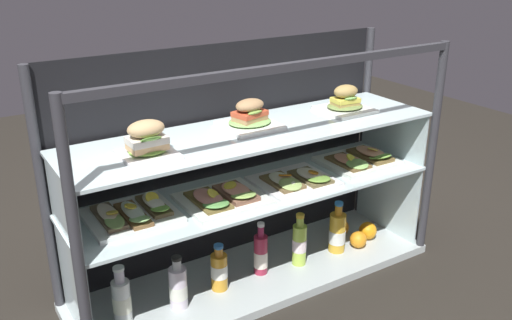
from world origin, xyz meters
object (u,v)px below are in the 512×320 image
at_px(plated_roll_sandwich_far_right, 250,118).
at_px(orange_fruit_beside_bottles, 368,231).
at_px(open_sandwich_tray_center, 223,197).
at_px(juice_bottle_front_left_end, 261,254).
at_px(plated_roll_sandwich_left_of_center, 147,142).
at_px(plated_roll_sandwich_center, 345,103).
at_px(juice_bottle_front_right_end, 299,243).
at_px(juice_bottle_back_left, 337,232).
at_px(orange_fruit_rolled_forward, 358,240).
at_px(juice_bottle_back_right, 178,287).
at_px(open_sandwich_tray_mid_right, 296,180).
at_px(juice_bottle_near_post, 219,270).
at_px(juice_bottle_front_middle, 122,300).
at_px(open_sandwich_tray_right_of_center, 360,159).
at_px(orange_fruit_near_left_post, 340,227).
at_px(open_sandwich_tray_left_of_center, 132,214).

xyz_separation_m(plated_roll_sandwich_far_right, orange_fruit_beside_bottles, (0.59, -0.07, -0.62)).
relative_size(open_sandwich_tray_center, juice_bottle_front_left_end, 1.33).
distance_m(plated_roll_sandwich_left_of_center, plated_roll_sandwich_center, 0.89).
bearing_deg(juice_bottle_front_right_end, plated_roll_sandwich_center, 11.97).
bearing_deg(orange_fruit_beside_bottles, juice_bottle_front_right_end, -179.55).
bearing_deg(juice_bottle_front_left_end, juice_bottle_back_left, -4.41).
bearing_deg(orange_fruit_rolled_forward, plated_roll_sandwich_center, 120.17).
xyz_separation_m(open_sandwich_tray_center, juice_bottle_back_left, (0.56, -0.01, -0.31)).
relative_size(plated_roll_sandwich_center, orange_fruit_beside_bottles, 2.45).
xyz_separation_m(juice_bottle_back_right, orange_fruit_rolled_forward, (0.86, -0.03, -0.05)).
relative_size(open_sandwich_tray_mid_right, orange_fruit_rolled_forward, 4.07).
bearing_deg(juice_bottle_near_post, plated_roll_sandwich_left_of_center, -176.20).
bearing_deg(juice_bottle_near_post, plated_roll_sandwich_far_right, 17.25).
bearing_deg(juice_bottle_front_middle, plated_roll_sandwich_left_of_center, -11.29).
height_order(plated_roll_sandwich_center, open_sandwich_tray_right_of_center, plated_roll_sandwich_center).
xyz_separation_m(plated_roll_sandwich_far_right, open_sandwich_tray_right_of_center, (0.53, -0.05, -0.26)).
bearing_deg(orange_fruit_beside_bottles, juice_bottle_near_post, 178.88).
bearing_deg(open_sandwich_tray_right_of_center, orange_fruit_rolled_forward, -117.24).
relative_size(orange_fruit_beside_bottles, orange_fruit_near_left_post, 0.98).
relative_size(open_sandwich_tray_center, juice_bottle_front_middle, 1.36).
bearing_deg(juice_bottle_front_middle, open_sandwich_tray_left_of_center, 21.65).
relative_size(juice_bottle_front_middle, juice_bottle_front_left_end, 0.97).
bearing_deg(open_sandwich_tray_center, orange_fruit_near_left_post, 7.88).
bearing_deg(orange_fruit_rolled_forward, open_sandwich_tray_center, 176.81).
height_order(open_sandwich_tray_left_of_center, juice_bottle_front_right_end, open_sandwich_tray_left_of_center).
height_order(open_sandwich_tray_right_of_center, juice_bottle_back_right, open_sandwich_tray_right_of_center).
relative_size(plated_roll_sandwich_far_right, juice_bottle_front_middle, 0.91).
xyz_separation_m(open_sandwich_tray_left_of_center, juice_bottle_front_left_end, (0.51, -0.03, -0.31)).
bearing_deg(juice_bottle_back_right, orange_fruit_beside_bottles, 0.53).
bearing_deg(open_sandwich_tray_right_of_center, plated_roll_sandwich_center, 159.36).
xyz_separation_m(plated_roll_sandwich_center, orange_fruit_near_left_post, (0.05, 0.04, -0.61)).
height_order(open_sandwich_tray_center, orange_fruit_beside_bottles, open_sandwich_tray_center).
bearing_deg(juice_bottle_back_left, orange_fruit_beside_bottles, 1.58).
bearing_deg(juice_bottle_near_post, orange_fruit_rolled_forward, -4.20).
bearing_deg(open_sandwich_tray_mid_right, plated_roll_sandwich_far_right, 156.05).
height_order(juice_bottle_near_post, juice_bottle_back_left, juice_bottle_back_left).
relative_size(juice_bottle_front_middle, juice_bottle_near_post, 1.15).
relative_size(plated_roll_sandwich_center, juice_bottle_back_left, 0.84).
distance_m(open_sandwich_tray_mid_right, juice_bottle_front_left_end, 0.34).
bearing_deg(orange_fruit_rolled_forward, juice_bottle_near_post, 175.80).
distance_m(plated_roll_sandwich_far_right, open_sandwich_tray_mid_right, 0.32).
distance_m(juice_bottle_back_left, orange_fruit_rolled_forward, 0.12).
relative_size(open_sandwich_tray_left_of_center, juice_bottle_back_right, 1.42).
relative_size(open_sandwich_tray_left_of_center, juice_bottle_front_middle, 1.36).
height_order(open_sandwich_tray_left_of_center, open_sandwich_tray_mid_right, open_sandwich_tray_left_of_center).
relative_size(open_sandwich_tray_mid_right, juice_bottle_front_middle, 1.36).
height_order(plated_roll_sandwich_far_right, open_sandwich_tray_right_of_center, plated_roll_sandwich_far_right).
distance_m(plated_roll_sandwich_center, open_sandwich_tray_mid_right, 0.39).
bearing_deg(juice_bottle_front_middle, juice_bottle_back_right, -8.98).
bearing_deg(juice_bottle_front_right_end, orange_fruit_rolled_forward, -5.94).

